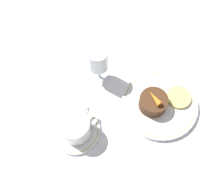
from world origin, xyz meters
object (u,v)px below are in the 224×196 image
Objects in this scene: coffee_cup at (75,127)px; dessert_cake at (152,102)px; dinner_plate at (159,104)px; wine_glass at (98,61)px; fork at (173,57)px.

coffee_cup is 0.23m from dessert_cake.
dinner_plate is 0.04m from dessert_cake.
dinner_plate is 1.71× the size of wine_glass.
dinner_plate is at bearing -87.29° from wine_glass.
coffee_cup is 0.63× the size of fork.
dinner_plate reaches higher than fork.
dessert_cake reaches higher than dinner_plate.
wine_glass is (-0.01, 0.21, 0.08)m from dinner_plate.
wine_glass is 0.27m from fork.
fork is at bearing 12.04° from dinner_plate.
coffee_cup is (-0.20, 0.16, 0.04)m from dinner_plate.
coffee_cup is at bearing 140.73° from dinner_plate.
fork is at bearing -18.26° from coffee_cup.
fork is 2.16× the size of dessert_cake.
wine_glass is 1.63× the size of dessert_cake.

